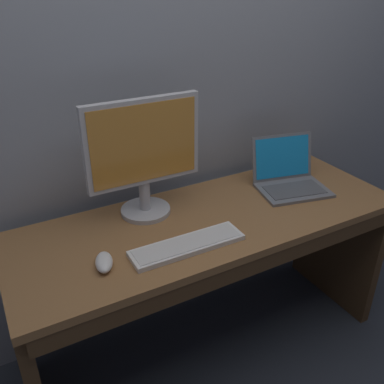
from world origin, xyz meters
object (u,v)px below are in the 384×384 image
object	(u,v)px
wired_keyboard	(187,245)
computer_mouse	(104,262)
laptop_space_gray	(290,179)
external_monitor	(144,154)

from	to	relation	value
wired_keyboard	computer_mouse	size ratio (longest dim) A/B	3.79
laptop_space_gray	external_monitor	size ratio (longest dim) A/B	0.73
computer_mouse	external_monitor	bearing A→B (deg)	60.09
external_monitor	computer_mouse	distance (m)	0.46
wired_keyboard	computer_mouse	world-z (taller)	computer_mouse
wired_keyboard	external_monitor	bearing A→B (deg)	96.51
computer_mouse	wired_keyboard	bearing A→B (deg)	9.53
external_monitor	computer_mouse	bearing A→B (deg)	-136.40
external_monitor	wired_keyboard	world-z (taller)	external_monitor
laptop_space_gray	wired_keyboard	bearing A→B (deg)	-163.04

